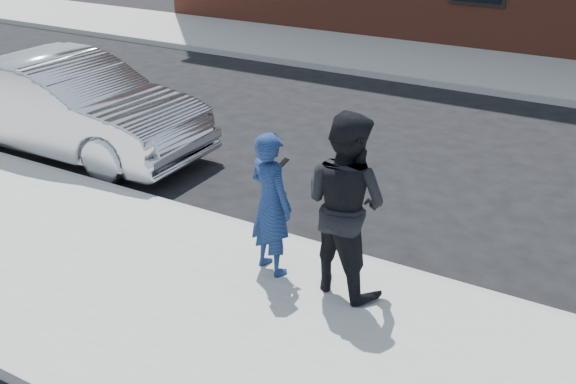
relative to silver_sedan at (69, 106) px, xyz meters
The scene contains 8 objects.
ground 4.50m from the silver_sedan, 34.62° to the right, with size 100.00×100.00×0.00m, color black.
near_sidewalk 4.64m from the silver_sedan, 37.20° to the right, with size 50.00×3.50×0.15m, color gray.
near_curb 3.84m from the silver_sedan, 14.85° to the right, with size 50.00×0.10×0.15m, color #999691.
far_sidewalk 9.49m from the silver_sedan, 67.35° to the left, with size 50.00×3.50×0.15m, color gray.
far_curb 7.87m from the silver_sedan, 62.27° to the left, with size 50.00×0.10×0.15m, color #999691.
silver_sedan is the anchor object (origin of this frame).
man_hoodie 5.35m from the silver_sedan, 19.18° to the right, with size 0.71×0.59×1.68m.
man_peacoat 6.16m from the silver_sedan, 15.72° to the right, with size 1.14×0.97×2.03m.
Camera 1 is at (4.97, -4.91, 4.25)m, focal length 42.00 mm.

